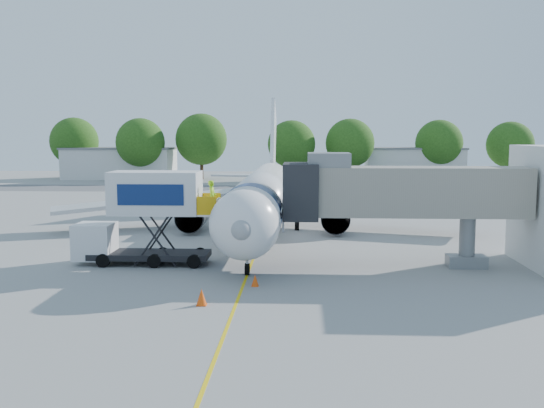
{
  "coord_description": "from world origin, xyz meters",
  "views": [
    {
      "loc": [
        2.95,
        -41.88,
        7.73
      ],
      "look_at": [
        1.06,
        -3.37,
        3.2
      ],
      "focal_mm": 40.0,
      "sensor_mm": 36.0,
      "label": 1
    }
  ],
  "objects_px": {
    "jet_bridge": "(389,192)",
    "catering_hiloader": "(145,218)",
    "aircraft": "(263,196)",
    "ground_tug": "(315,318)"
  },
  "relations": [
    {
      "from": "aircraft",
      "to": "jet_bridge",
      "type": "xyz_separation_m",
      "value": [
        7.99,
        -11.12,
        1.39
      ]
    },
    {
      "from": "jet_bridge",
      "to": "ground_tug",
      "type": "height_order",
      "value": "jet_bridge"
    },
    {
      "from": "catering_hiloader",
      "to": "ground_tug",
      "type": "distance_m",
      "value": 15.79
    },
    {
      "from": "aircraft",
      "to": "ground_tug",
      "type": "height_order",
      "value": "aircraft"
    },
    {
      "from": "ground_tug",
      "to": "jet_bridge",
      "type": "bearing_deg",
      "value": 75.81
    },
    {
      "from": "aircraft",
      "to": "ground_tug",
      "type": "bearing_deg",
      "value": -81.54
    },
    {
      "from": "aircraft",
      "to": "jet_bridge",
      "type": "bearing_deg",
      "value": -54.3
    },
    {
      "from": "catering_hiloader",
      "to": "jet_bridge",
      "type": "bearing_deg",
      "value": 0.01
    },
    {
      "from": "aircraft",
      "to": "jet_bridge",
      "type": "distance_m",
      "value": 13.77
    },
    {
      "from": "jet_bridge",
      "to": "catering_hiloader",
      "type": "xyz_separation_m",
      "value": [
        -14.25,
        -0.0,
        -1.58
      ]
    }
  ]
}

